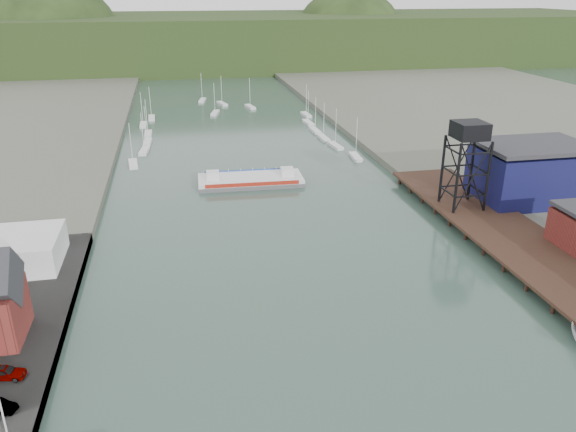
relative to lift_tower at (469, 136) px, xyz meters
name	(u,v)px	position (x,y,z in m)	size (l,w,h in m)	color
east_pier	(508,234)	(2.00, -13.00, -13.75)	(14.00, 70.00, 2.45)	black
flagpole	(0,403)	(-68.00, -48.00, -8.05)	(0.16, 0.16, 12.00)	silver
lift_tower	(469,136)	(0.00, 0.00, 0.00)	(6.50, 6.50, 16.00)	black
blue_shed	(530,173)	(15.00, 2.00, -8.59)	(20.50, 14.50, 11.30)	#0C0F37
marina_sailboats	(231,127)	(-34.92, 80.46, -15.30)	(57.71, 92.65, 0.90)	silver
distant_hills	(193,44)	(-38.98, 243.35, -5.27)	(500.00, 120.00, 80.00)	black
chain_ferry	(251,180)	(-36.33, 26.57, -14.71)	(23.15, 10.15, 3.28)	#535355
car_west_a	(5,372)	(-71.43, -36.22, -13.31)	(1.75, 4.35, 1.48)	#999999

